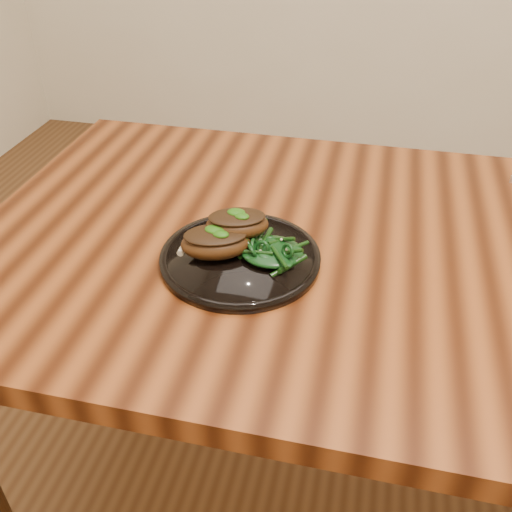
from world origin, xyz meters
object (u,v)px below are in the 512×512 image
(lamb_chop_front, at_px, (215,242))
(desk, at_px, (441,297))
(plate, at_px, (240,258))
(greens_heap, at_px, (272,248))

(lamb_chop_front, bearing_deg, desk, 14.82)
(desk, relative_size, lamb_chop_front, 12.69)
(desk, xyz_separation_m, plate, (-0.33, -0.09, 0.09))
(desk, relative_size, greens_heap, 16.23)
(desk, xyz_separation_m, lamb_chop_front, (-0.36, -0.10, 0.12))
(desk, distance_m, greens_heap, 0.31)
(plate, relative_size, lamb_chop_front, 2.00)
(plate, bearing_deg, greens_heap, 5.19)
(desk, bearing_deg, lamb_chop_front, -165.18)
(lamb_chop_front, bearing_deg, plate, 13.77)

